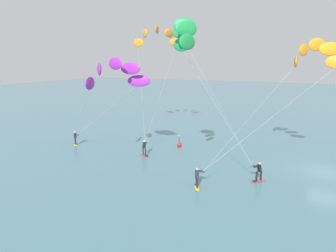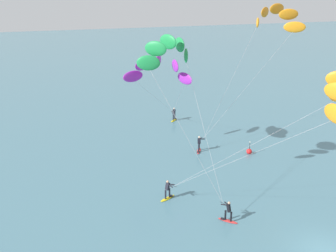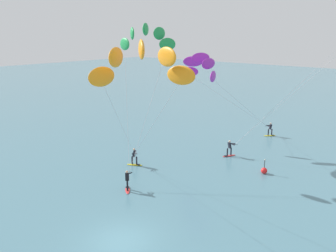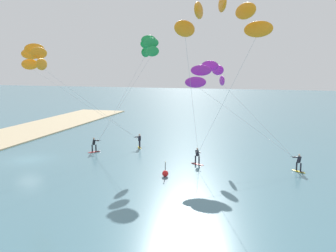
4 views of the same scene
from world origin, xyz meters
TOP-DOWN VIEW (x-y plane):
  - ground_plane at (0.00, 0.00)m, footprint 240.00×240.00m
  - kitesurfer_nearshore at (0.04, 2.00)m, footprint 11.89×10.68m
  - kitesurfer_mid_water at (-7.82, 10.37)m, footprint 6.37×8.01m
  - kitesurfer_downwind at (-6.86, 17.96)m, footprint 8.10×11.88m
  - marker_buoy at (1.87, 15.33)m, footprint 0.56×0.56m

SIDE VIEW (x-z plane):
  - ground_plane at x=0.00m, z-range 0.00..0.00m
  - marker_buoy at x=1.87m, z-range -0.39..0.99m
  - kitesurfer_downwind at x=-6.86m, z-range 3.44..13.62m
  - kitesurfer_nearshore at x=0.04m, z-range 4.23..16.03m
  - kitesurfer_mid_water at x=-7.82m, z-range 4.82..17.82m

